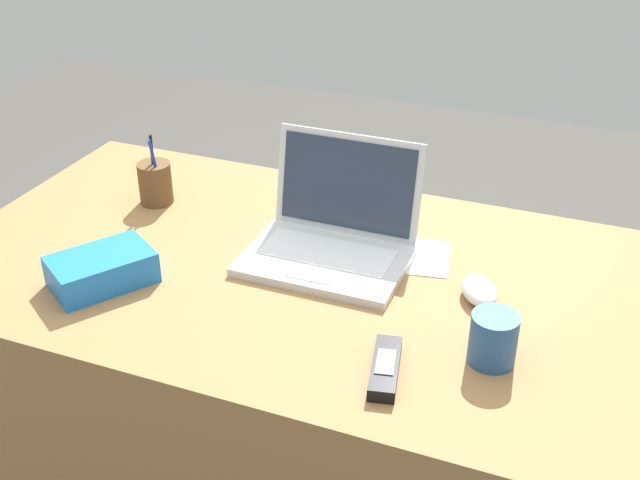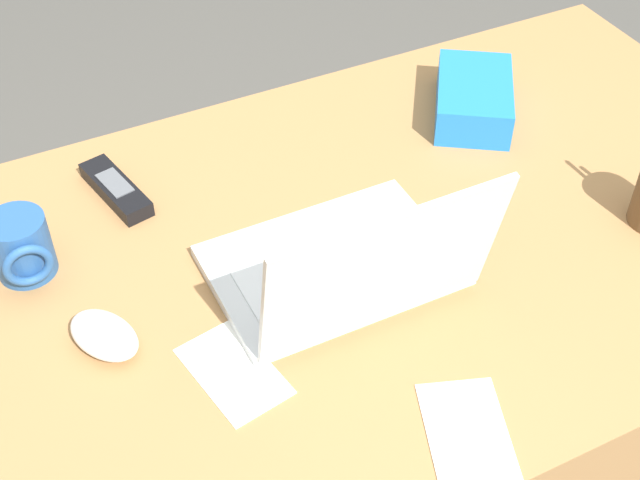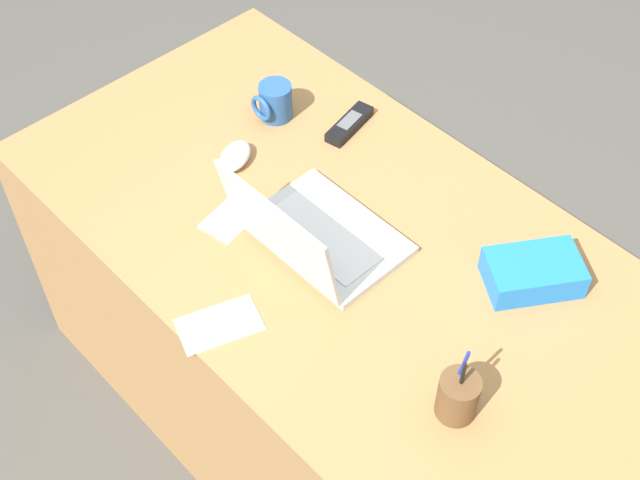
% 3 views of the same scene
% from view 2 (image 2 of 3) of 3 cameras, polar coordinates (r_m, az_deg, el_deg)
% --- Properties ---
extents(desk, '(1.54, 0.83, 0.74)m').
position_cam_2_polar(desk, '(1.52, 0.61, -11.03)').
color(desk, '#9E7042').
rests_on(desk, ground).
extents(laptop, '(0.33, 0.27, 0.23)m').
position_cam_2_polar(laptop, '(1.16, 1.74, -1.70)').
color(laptop, silver).
rests_on(laptop, desk).
extents(computer_mouse, '(0.10, 0.12, 0.04)m').
position_cam_2_polar(computer_mouse, '(1.15, -13.71, -5.97)').
color(computer_mouse, white).
rests_on(computer_mouse, desk).
extents(coffee_mug_white, '(0.08, 0.09, 0.09)m').
position_cam_2_polar(coffee_mug_white, '(1.25, -18.64, -0.46)').
color(coffee_mug_white, '#26518C').
rests_on(coffee_mug_white, desk).
extents(cordless_phone, '(0.07, 0.15, 0.03)m').
position_cam_2_polar(cordless_phone, '(1.36, -13.00, 3.20)').
color(cordless_phone, black).
rests_on(cordless_phone, desk).
extents(snack_bag, '(0.21, 0.23, 0.06)m').
position_cam_2_polar(snack_bag, '(1.50, 9.86, 8.97)').
color(snack_bag, blue).
rests_on(snack_bag, desk).
extents(paper_note_near_laptop, '(0.11, 0.16, 0.00)m').
position_cam_2_polar(paper_note_near_laptop, '(1.11, -5.59, -8.40)').
color(paper_note_near_laptop, white).
rests_on(paper_note_near_laptop, desk).
extents(paper_note_left, '(0.14, 0.18, 0.00)m').
position_cam_2_polar(paper_note_left, '(1.06, 9.54, -12.44)').
color(paper_note_left, white).
rests_on(paper_note_left, desk).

